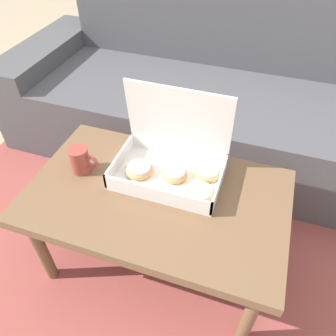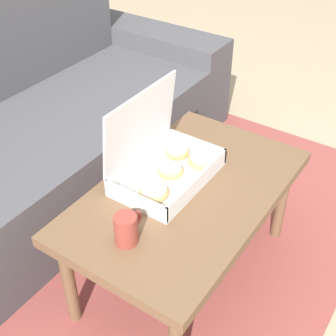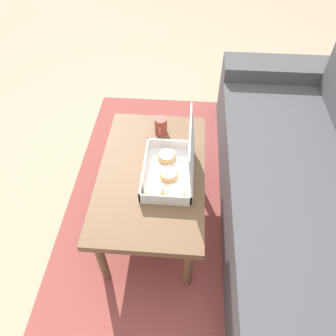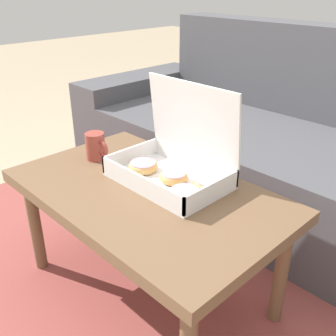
# 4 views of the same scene
# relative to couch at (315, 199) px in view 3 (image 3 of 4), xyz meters

# --- Properties ---
(ground_plane) EXTENTS (12.00, 12.00, 0.00)m
(ground_plane) POSITION_rel_couch_xyz_m (0.00, -0.82, -0.28)
(ground_plane) COLOR tan
(area_rug) EXTENTS (2.35, 1.83, 0.01)m
(area_rug) POSITION_rel_couch_xyz_m (0.00, -0.52, -0.28)
(area_rug) COLOR #994742
(area_rug) RESTS_ON ground_plane
(couch) EXTENTS (2.23, 0.84, 0.84)m
(couch) POSITION_rel_couch_xyz_m (0.00, 0.00, 0.00)
(couch) COLOR #4C4C51
(couch) RESTS_ON ground_plane
(coffee_table) EXTENTS (0.91, 0.55, 0.43)m
(coffee_table) POSITION_rel_couch_xyz_m (0.00, -0.88, 0.10)
(coffee_table) COLOR brown
(coffee_table) RESTS_ON ground_plane
(pastry_box) EXTENTS (0.38, 0.25, 0.32)m
(pastry_box) POSITION_rel_couch_xyz_m (0.03, -0.78, 0.21)
(pastry_box) COLOR white
(pastry_box) RESTS_ON coffee_table
(coffee_mug) EXTENTS (0.11, 0.07, 0.10)m
(coffee_mug) POSITION_rel_couch_xyz_m (-0.30, -0.86, 0.20)
(coffee_mug) COLOR #993D33
(coffee_mug) RESTS_ON coffee_table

